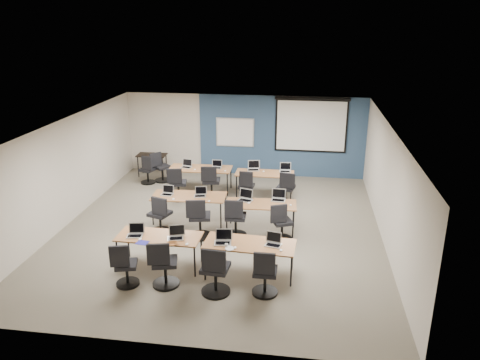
% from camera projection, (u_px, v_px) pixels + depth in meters
% --- Properties ---
extents(floor, '(8.00, 9.00, 0.02)m').
position_uv_depth(floor, '(221.00, 229.00, 11.92)').
color(floor, '#6B6354').
rests_on(floor, ground).
extents(ceiling, '(8.00, 9.00, 0.02)m').
position_uv_depth(ceiling, '(219.00, 125.00, 11.02)').
color(ceiling, white).
rests_on(ceiling, ground).
extents(wall_back, '(8.00, 0.04, 2.70)m').
position_uv_depth(wall_back, '(244.00, 135.00, 15.67)').
color(wall_back, beige).
rests_on(wall_back, ground).
extents(wall_front, '(8.00, 0.04, 2.70)m').
position_uv_depth(wall_front, '(167.00, 274.00, 7.27)').
color(wall_front, beige).
rests_on(wall_front, ground).
extents(wall_left, '(0.04, 9.00, 2.70)m').
position_uv_depth(wall_left, '(67.00, 172.00, 12.00)').
color(wall_left, beige).
rests_on(wall_left, ground).
extents(wall_right, '(0.04, 9.00, 2.70)m').
position_uv_depth(wall_right, '(388.00, 187.00, 10.93)').
color(wall_right, beige).
rests_on(wall_right, ground).
extents(blue_accent_panel, '(5.50, 0.04, 2.70)m').
position_uv_depth(blue_accent_panel, '(281.00, 137.00, 15.47)').
color(blue_accent_panel, '#3D5977').
rests_on(blue_accent_panel, wall_back).
extents(whiteboard, '(1.28, 0.03, 0.98)m').
position_uv_depth(whiteboard, '(235.00, 132.00, 15.61)').
color(whiteboard, silver).
rests_on(whiteboard, wall_back).
extents(projector_screen, '(2.40, 0.10, 1.82)m').
position_uv_depth(projector_screen, '(311.00, 122.00, 15.11)').
color(projector_screen, black).
rests_on(projector_screen, wall_back).
extents(training_table_front_left, '(1.79, 0.74, 0.73)m').
position_uv_depth(training_table_front_left, '(159.00, 238.00, 9.92)').
color(training_table_front_left, '#9D5E36').
rests_on(training_table_front_left, floor).
extents(training_table_front_right, '(1.87, 0.78, 0.73)m').
position_uv_depth(training_table_front_right, '(250.00, 245.00, 9.59)').
color(training_table_front_right, brown).
rests_on(training_table_front_right, floor).
extents(training_table_mid_left, '(1.91, 0.80, 0.73)m').
position_uv_depth(training_table_mid_left, '(189.00, 197.00, 12.12)').
color(training_table_mid_left, olive).
rests_on(training_table_mid_left, floor).
extents(training_table_mid_right, '(1.75, 0.73, 0.73)m').
position_uv_depth(training_table_mid_right, '(261.00, 205.00, 11.62)').
color(training_table_mid_right, '#9B5D2F').
rests_on(training_table_mid_right, floor).
extents(training_table_back_left, '(1.90, 0.79, 0.73)m').
position_uv_depth(training_table_back_left, '(200.00, 169.00, 14.32)').
color(training_table_back_left, olive).
rests_on(training_table_back_left, floor).
extents(training_table_back_right, '(1.73, 0.72, 0.73)m').
position_uv_depth(training_table_back_right, '(265.00, 174.00, 13.89)').
color(training_table_back_right, brown).
rests_on(training_table_back_right, floor).
extents(laptop_0, '(0.33, 0.28, 0.25)m').
position_uv_depth(laptop_0, '(135.00, 233.00, 9.90)').
color(laptop_0, silver).
rests_on(laptop_0, training_table_front_left).
extents(mouse_0, '(0.09, 0.12, 0.04)m').
position_uv_depth(mouse_0, '(140.00, 239.00, 9.73)').
color(mouse_0, white).
rests_on(mouse_0, training_table_front_left).
extents(task_chair_0, '(0.47, 0.47, 0.95)m').
position_uv_depth(task_chair_0, '(125.00, 269.00, 9.29)').
color(task_chair_0, black).
rests_on(task_chair_0, floor).
extents(laptop_1, '(0.34, 0.29, 0.26)m').
position_uv_depth(laptop_1, '(176.00, 235.00, 9.79)').
color(laptop_1, '#AAA9B6').
rests_on(laptop_1, training_table_front_left).
extents(mouse_1, '(0.08, 0.11, 0.04)m').
position_uv_depth(mouse_1, '(187.00, 244.00, 9.51)').
color(mouse_1, white).
rests_on(mouse_1, training_table_front_left).
extents(task_chair_1, '(0.54, 0.54, 1.02)m').
position_uv_depth(task_chair_1, '(164.00, 268.00, 9.26)').
color(task_chair_1, black).
rests_on(task_chair_1, floor).
extents(laptop_2, '(0.35, 0.30, 0.26)m').
position_uv_depth(laptop_2, '(223.00, 240.00, 9.59)').
color(laptop_2, '#B5B5B7').
rests_on(laptop_2, training_table_front_right).
extents(mouse_2, '(0.08, 0.11, 0.04)m').
position_uv_depth(mouse_2, '(235.00, 248.00, 9.37)').
color(mouse_2, white).
rests_on(mouse_2, training_table_front_right).
extents(task_chair_2, '(0.58, 0.58, 1.05)m').
position_uv_depth(task_chair_2, '(215.00, 274.00, 8.99)').
color(task_chair_2, black).
rests_on(task_chair_2, floor).
extents(laptop_3, '(0.32, 0.27, 0.25)m').
position_uv_depth(laptop_3, '(273.00, 242.00, 9.51)').
color(laptop_3, silver).
rests_on(laptop_3, training_table_front_right).
extents(mouse_3, '(0.07, 0.10, 0.04)m').
position_uv_depth(mouse_3, '(281.00, 250.00, 9.27)').
color(mouse_3, white).
rests_on(mouse_3, training_table_front_right).
extents(task_chair_3, '(0.51, 0.51, 0.99)m').
position_uv_depth(task_chair_3, '(265.00, 276.00, 8.97)').
color(task_chair_3, black).
rests_on(task_chair_3, floor).
extents(laptop_4, '(0.30, 0.26, 0.23)m').
position_uv_depth(laptop_4, '(167.00, 192.00, 12.18)').
color(laptop_4, '#BABABA').
rests_on(laptop_4, training_table_mid_left).
extents(mouse_4, '(0.08, 0.11, 0.03)m').
position_uv_depth(mouse_4, '(173.00, 199.00, 11.85)').
color(mouse_4, white).
rests_on(mouse_4, training_table_mid_left).
extents(task_chair_4, '(0.55, 0.53, 1.01)m').
position_uv_depth(task_chair_4, '(160.00, 218.00, 11.55)').
color(task_chair_4, black).
rests_on(task_chair_4, floor).
extents(laptop_5, '(0.30, 0.26, 0.23)m').
position_uv_depth(laptop_5, '(200.00, 194.00, 12.08)').
color(laptop_5, '#B0B0B9').
rests_on(laptop_5, training_table_mid_left).
extents(mouse_5, '(0.06, 0.09, 0.03)m').
position_uv_depth(mouse_5, '(209.00, 201.00, 11.73)').
color(mouse_5, white).
rests_on(mouse_5, training_table_mid_left).
extents(task_chair_5, '(0.57, 0.57, 1.05)m').
position_uv_depth(task_chair_5, '(199.00, 221.00, 11.31)').
color(task_chair_5, black).
rests_on(task_chair_5, floor).
extents(laptop_6, '(0.35, 0.30, 0.27)m').
position_uv_depth(laptop_6, '(246.00, 198.00, 11.81)').
color(laptop_6, '#B1B1B3').
rests_on(laptop_6, training_table_mid_right).
extents(mouse_6, '(0.08, 0.11, 0.04)m').
position_uv_depth(mouse_6, '(249.00, 203.00, 11.61)').
color(mouse_6, white).
rests_on(mouse_6, training_table_mid_right).
extents(task_chair_6, '(0.55, 0.55, 1.02)m').
position_uv_depth(task_chair_6, '(235.00, 221.00, 11.35)').
color(task_chair_6, black).
rests_on(task_chair_6, floor).
extents(laptop_7, '(0.35, 0.30, 0.27)m').
position_uv_depth(laptop_7, '(279.00, 197.00, 11.82)').
color(laptop_7, '#BBBBBC').
rests_on(laptop_7, training_table_mid_right).
extents(mouse_7, '(0.08, 0.10, 0.03)m').
position_uv_depth(mouse_7, '(291.00, 205.00, 11.48)').
color(mouse_7, white).
rests_on(mouse_7, training_table_mid_right).
extents(task_chair_7, '(0.52, 0.49, 0.97)m').
position_uv_depth(task_chair_7, '(281.00, 225.00, 11.19)').
color(task_chair_7, black).
rests_on(task_chair_7, floor).
extents(laptop_8, '(0.32, 0.27, 0.24)m').
position_uv_depth(laptop_8, '(187.00, 165.00, 14.36)').
color(laptop_8, '#A9A9A9').
rests_on(laptop_8, training_table_back_left).
extents(mouse_8, '(0.07, 0.10, 0.03)m').
position_uv_depth(mouse_8, '(195.00, 169.00, 14.13)').
color(mouse_8, white).
rests_on(mouse_8, training_table_back_left).
extents(task_chair_8, '(0.53, 0.53, 1.01)m').
position_uv_depth(task_chair_8, '(178.00, 186.00, 13.66)').
color(task_chair_8, black).
rests_on(task_chair_8, floor).
extents(laptop_9, '(0.31, 0.26, 0.23)m').
position_uv_depth(laptop_9, '(217.00, 166.00, 14.31)').
color(laptop_9, '#B1B1B4').
rests_on(laptop_9, training_table_back_left).
extents(mouse_9, '(0.09, 0.12, 0.04)m').
position_uv_depth(mouse_9, '(225.00, 171.00, 14.01)').
color(mouse_9, white).
rests_on(mouse_9, training_table_back_left).
extents(task_chair_9, '(0.56, 0.56, 1.04)m').
position_uv_depth(task_chair_9, '(211.00, 185.00, 13.78)').
color(task_chair_9, black).
rests_on(task_chair_9, floor).
extents(laptop_10, '(0.36, 0.30, 0.27)m').
position_uv_depth(laptop_10, '(253.00, 168.00, 14.13)').
color(laptop_10, '#A8A8B3').
rests_on(laptop_10, training_table_back_right).
extents(mouse_10, '(0.09, 0.11, 0.04)m').
position_uv_depth(mouse_10, '(264.00, 171.00, 13.96)').
color(mouse_10, white).
rests_on(mouse_10, training_table_back_right).
extents(task_chair_10, '(0.48, 0.48, 0.96)m').
position_uv_depth(task_chair_10, '(246.00, 189.00, 13.54)').
color(task_chair_10, black).
rests_on(task_chair_10, floor).
extents(laptop_11, '(0.33, 0.28, 0.25)m').
position_uv_depth(laptop_11, '(285.00, 169.00, 13.98)').
color(laptop_11, silver).
rests_on(laptop_11, training_table_back_right).
extents(mouse_11, '(0.07, 0.10, 0.03)m').
position_uv_depth(mouse_11, '(291.00, 174.00, 13.73)').
color(mouse_11, white).
rests_on(mouse_11, training_table_back_right).
extents(task_chair_11, '(0.54, 0.54, 1.01)m').
position_uv_depth(task_chair_11, '(286.00, 191.00, 13.30)').
color(task_chair_11, black).
rests_on(task_chair_11, floor).
extents(blue_mousepad, '(0.27, 0.23, 0.01)m').
position_uv_depth(blue_mousepad, '(142.00, 243.00, 9.60)').
color(blue_mousepad, navy).
rests_on(blue_mousepad, training_table_front_left).
extents(snack_bowl, '(0.28, 0.28, 0.06)m').
position_uv_depth(snack_bowl, '(172.00, 244.00, 9.48)').
color(snack_bowl, brown).
rests_on(snack_bowl, training_table_front_left).
extents(snack_plate, '(0.25, 0.25, 0.01)m').
position_uv_depth(snack_plate, '(230.00, 248.00, 9.36)').
color(snack_plate, white).
rests_on(snack_plate, training_table_front_right).
extents(coffee_cup, '(0.07, 0.07, 0.05)m').
position_uv_depth(coffee_cup, '(226.00, 246.00, 9.40)').
color(coffee_cup, silver).
rests_on(coffee_cup, snack_plate).
extents(utility_table, '(0.97, 0.54, 0.75)m').
position_uv_depth(utility_table, '(152.00, 157.00, 15.65)').
color(utility_table, black).
rests_on(utility_table, floor).
extents(spare_chair_a, '(0.62, 0.51, 1.00)m').
position_uv_depth(spare_chair_a, '(161.00, 169.00, 15.20)').
color(spare_chair_a, black).
rests_on(spare_chair_a, floor).
extents(spare_chair_b, '(0.49, 0.47, 0.96)m').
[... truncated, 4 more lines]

